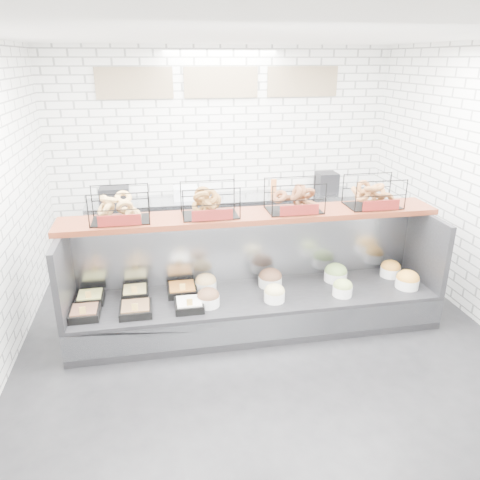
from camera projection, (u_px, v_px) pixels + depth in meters
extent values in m
plane|color=black|center=(261.00, 340.00, 5.01)|extent=(5.50, 5.50, 0.00)
cube|color=white|center=(222.00, 153.00, 6.99)|extent=(5.00, 0.02, 3.00)
cube|color=white|center=(267.00, 35.00, 3.92)|extent=(5.00, 5.50, 0.02)
cube|color=tan|center=(134.00, 83.00, 6.39)|extent=(1.05, 0.03, 0.42)
cube|color=tan|center=(221.00, 82.00, 6.60)|extent=(1.05, 0.03, 0.42)
cube|color=tan|center=(303.00, 82.00, 6.80)|extent=(1.05, 0.03, 0.42)
cube|color=black|center=(256.00, 309.00, 5.21)|extent=(4.00, 0.90, 0.40)
cube|color=#93969B|center=(265.00, 329.00, 4.81)|extent=(4.00, 0.03, 0.28)
cube|color=#93969B|center=(249.00, 246.00, 5.37)|extent=(4.00, 0.08, 0.80)
cube|color=black|center=(64.00, 275.00, 4.66)|extent=(0.06, 0.90, 0.80)
cube|color=black|center=(425.00, 248.00, 5.33)|extent=(0.06, 0.90, 0.80)
cube|color=black|center=(85.00, 313.00, 4.66)|extent=(0.29, 0.29, 0.08)
cube|color=brown|center=(84.00, 310.00, 4.65)|extent=(0.25, 0.25, 0.04)
cube|color=#FFC558|center=(82.00, 311.00, 4.54)|extent=(0.06, 0.01, 0.08)
cube|color=black|center=(90.00, 298.00, 4.96)|extent=(0.28, 0.28, 0.08)
cube|color=#C6C465|center=(90.00, 295.00, 4.95)|extent=(0.24, 0.24, 0.04)
cube|color=#FFC558|center=(88.00, 295.00, 4.84)|extent=(0.06, 0.01, 0.08)
cube|color=black|center=(136.00, 310.00, 4.73)|extent=(0.32, 0.32, 0.08)
cube|color=brown|center=(136.00, 307.00, 4.72)|extent=(0.27, 0.27, 0.04)
cube|color=#FFC558|center=(135.00, 307.00, 4.60)|extent=(0.06, 0.01, 0.08)
cube|color=black|center=(135.00, 293.00, 5.07)|extent=(0.28, 0.28, 0.08)
cube|color=#D8C56E|center=(135.00, 290.00, 5.06)|extent=(0.24, 0.24, 0.04)
cube|color=#FFC558|center=(134.00, 290.00, 4.95)|extent=(0.06, 0.01, 0.08)
cube|color=black|center=(189.00, 305.00, 4.82)|extent=(0.29, 0.29, 0.08)
cube|color=white|center=(189.00, 302.00, 4.80)|extent=(0.25, 0.25, 0.04)
cube|color=#FFC558|center=(190.00, 302.00, 4.69)|extent=(0.06, 0.01, 0.08)
cube|color=black|center=(182.00, 290.00, 5.14)|extent=(0.32, 0.32, 0.08)
cube|color=orange|center=(182.00, 287.00, 5.12)|extent=(0.27, 0.27, 0.04)
cube|color=#FFC558|center=(182.00, 287.00, 5.00)|extent=(0.06, 0.01, 0.08)
cylinder|color=white|center=(208.00, 301.00, 4.88)|extent=(0.24, 0.24, 0.11)
ellipsoid|color=brown|center=(208.00, 295.00, 4.86)|extent=(0.23, 0.23, 0.16)
cylinder|color=white|center=(206.00, 285.00, 5.20)|extent=(0.24, 0.24, 0.11)
ellipsoid|color=tan|center=(206.00, 281.00, 5.18)|extent=(0.23, 0.23, 0.16)
cylinder|color=white|center=(274.00, 296.00, 4.97)|extent=(0.22, 0.22, 0.11)
ellipsoid|color=tan|center=(275.00, 291.00, 4.95)|extent=(0.22, 0.22, 0.15)
cylinder|color=white|center=(270.00, 281.00, 5.31)|extent=(0.27, 0.27, 0.11)
ellipsoid|color=brown|center=(270.00, 276.00, 5.29)|extent=(0.26, 0.26, 0.18)
cylinder|color=white|center=(342.00, 291.00, 5.09)|extent=(0.21, 0.21, 0.11)
ellipsoid|color=#86994E|center=(343.00, 286.00, 5.07)|extent=(0.21, 0.21, 0.15)
cylinder|color=white|center=(335.00, 276.00, 5.43)|extent=(0.26, 0.26, 0.11)
ellipsoid|color=#76974D|center=(336.00, 271.00, 5.41)|extent=(0.26, 0.26, 0.18)
cylinder|color=white|center=(407.00, 283.00, 5.27)|extent=(0.26, 0.26, 0.11)
ellipsoid|color=orange|center=(408.00, 278.00, 5.24)|extent=(0.25, 0.25, 0.18)
cylinder|color=white|center=(390.00, 272.00, 5.54)|extent=(0.23, 0.23, 0.11)
ellipsoid|color=#C27E29|center=(391.00, 267.00, 5.52)|extent=(0.23, 0.23, 0.16)
cube|color=#4D1D10|center=(253.00, 216.00, 5.04)|extent=(4.10, 0.50, 0.06)
cube|color=black|center=(120.00, 205.00, 4.74)|extent=(0.60, 0.38, 0.34)
cube|color=#611511|center=(119.00, 220.00, 4.59)|extent=(0.42, 0.02, 0.11)
cube|color=black|center=(210.00, 200.00, 4.89)|extent=(0.60, 0.38, 0.34)
cube|color=#611511|center=(212.00, 215.00, 4.74)|extent=(0.42, 0.02, 0.11)
cube|color=black|center=(294.00, 196.00, 5.05)|extent=(0.60, 0.38, 0.34)
cube|color=#611511|center=(299.00, 210.00, 4.90)|extent=(0.42, 0.02, 0.11)
cube|color=black|center=(374.00, 192.00, 5.21)|extent=(0.60, 0.38, 0.34)
cube|color=#611511|center=(381.00, 205.00, 5.06)|extent=(0.42, 0.02, 0.11)
cube|color=#93969B|center=(226.00, 226.00, 7.08)|extent=(4.00, 0.60, 0.90)
cube|color=black|center=(114.00, 196.00, 6.55)|extent=(0.40, 0.30, 0.24)
cube|color=silver|center=(186.00, 193.00, 6.79)|extent=(0.35, 0.28, 0.18)
cylinder|color=#CB6D32|center=(274.00, 187.00, 7.05)|extent=(0.09, 0.09, 0.22)
cube|color=black|center=(327.00, 182.00, 7.13)|extent=(0.30, 0.30, 0.30)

